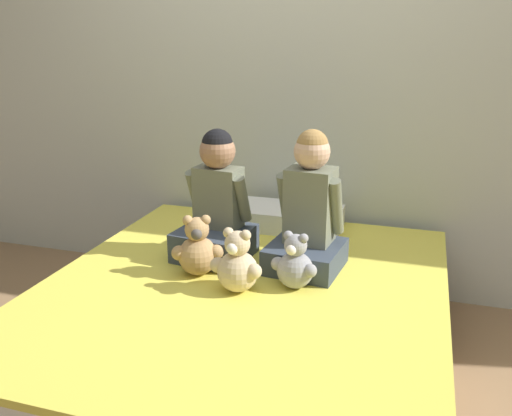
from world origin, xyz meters
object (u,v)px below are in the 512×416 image
at_px(child_on_right, 309,213).
at_px(bed, 243,330).
at_px(child_on_left, 216,207).
at_px(teddy_bear_held_by_right_child, 295,265).
at_px(teddy_bear_between_children, 237,265).
at_px(pillow_at_headboard, 286,217).
at_px(teddy_bear_held_by_left_child, 198,250).

bearing_deg(child_on_right, bed, -122.39).
height_order(child_on_left, teddy_bear_held_by_right_child, child_on_left).
distance_m(child_on_right, teddy_bear_held_by_right_child, 0.28).
xyz_separation_m(child_on_left, teddy_bear_between_children, (0.22, -0.33, -0.13)).
xyz_separation_m(child_on_left, child_on_right, (0.44, 0.00, 0.01)).
relative_size(teddy_bear_held_by_right_child, pillow_at_headboard, 0.41).
height_order(bed, teddy_bear_held_by_right_child, teddy_bear_held_by_right_child).
bearing_deg(teddy_bear_held_by_left_child, pillow_at_headboard, 51.01).
bearing_deg(teddy_bear_held_by_right_child, bed, -157.78).
xyz_separation_m(teddy_bear_held_by_left_child, teddy_bear_held_by_right_child, (0.44, -0.00, -0.01)).
xyz_separation_m(bed, child_on_right, (0.22, 0.27, 0.47)).
bearing_deg(bed, pillow_at_headboard, 90.00).
relative_size(bed, pillow_at_headboard, 3.13).
bearing_deg(child_on_right, pillow_at_headboard, 121.35).
distance_m(child_on_right, teddy_bear_between_children, 0.43).
height_order(teddy_bear_held_by_left_child, pillow_at_headboard, teddy_bear_held_by_left_child).
bearing_deg(teddy_bear_between_children, bed, 93.76).
xyz_separation_m(child_on_right, teddy_bear_between_children, (-0.22, -0.33, -0.14)).
distance_m(bed, teddy_bear_held_by_right_child, 0.39).
bearing_deg(teddy_bear_held_by_right_child, teddy_bear_between_children, -143.56).
bearing_deg(pillow_at_headboard, teddy_bear_held_by_right_child, -73.02).
distance_m(bed, child_on_right, 0.59).
xyz_separation_m(child_on_left, teddy_bear_held_by_left_child, (-0.00, -0.23, -0.13)).
distance_m(child_on_right, pillow_at_headboard, 0.56).
bearing_deg(teddy_bear_between_children, child_on_left, 128.48).
relative_size(bed, teddy_bear_between_children, 6.91).
height_order(bed, child_on_right, child_on_right).
xyz_separation_m(child_on_left, teddy_bear_held_by_right_child, (0.43, -0.23, -0.14)).
height_order(bed, child_on_left, child_on_left).
height_order(teddy_bear_between_children, pillow_at_headboard, teddy_bear_between_children).
height_order(bed, teddy_bear_held_by_left_child, teddy_bear_held_by_left_child).
relative_size(child_on_left, teddy_bear_held_by_left_child, 2.22).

